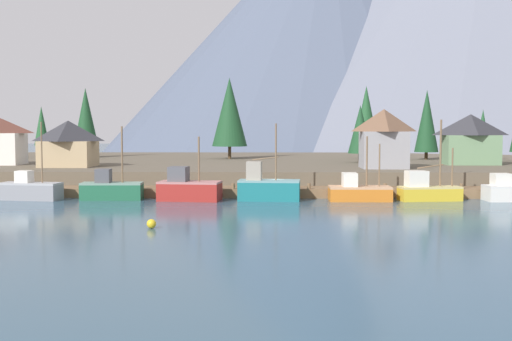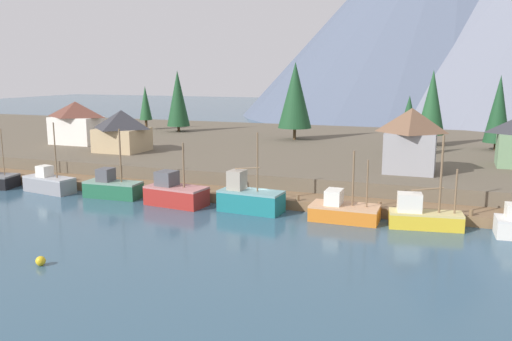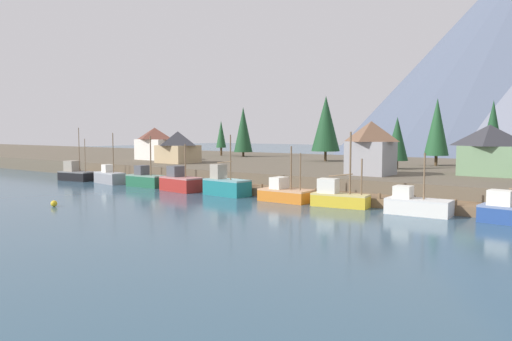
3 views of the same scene
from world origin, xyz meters
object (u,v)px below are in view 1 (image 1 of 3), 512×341
(fishing_boat_teal, at_px, (267,188))
(house_tan, at_px, (68,143))
(house_green, at_px, (470,139))
(conifer_far_left, at_px, (360,129))
(conifer_near_right, at_px, (427,121))
(fishing_boat_yellow, at_px, (427,190))
(fishing_boat_red, at_px, (188,189))
(channel_buoy, at_px, (151,224))
(fishing_boat_green, at_px, (111,189))
(conifer_back_right, at_px, (366,117))
(conifer_centre, at_px, (483,131))
(conifer_mid_left, at_px, (42,126))
(house_grey, at_px, (384,138))
(fishing_boat_grey, at_px, (30,190))
(conifer_back_left, at_px, (86,119))
(fishing_boat_orange, at_px, (359,191))
(conifer_mid_right, at_px, (230,112))

(fishing_boat_teal, distance_m, house_tan, 30.03)
(house_green, bearing_deg, conifer_far_left, 164.16)
(conifer_near_right, bearing_deg, fishing_boat_yellow, -102.78)
(fishing_boat_red, distance_m, channel_buoy, 18.89)
(fishing_boat_green, bearing_deg, house_tan, 118.05)
(fishing_boat_teal, height_order, conifer_back_right, conifer_back_right)
(house_green, bearing_deg, conifer_centre, 62.67)
(conifer_mid_left, distance_m, conifer_centre, 69.73)
(house_green, bearing_deg, house_grey, -147.70)
(fishing_boat_teal, xyz_separation_m, conifer_back_right, (15.23, 36.75, 7.75))
(fishing_boat_grey, relative_size, conifer_mid_left, 0.96)
(fishing_boat_grey, height_order, house_tan, house_tan)
(fishing_boat_grey, xyz_separation_m, fishing_boat_green, (8.36, 0.31, 0.06))
(conifer_back_right, xyz_separation_m, conifer_far_left, (-2.40, -11.29, -1.89))
(house_green, height_order, conifer_far_left, conifer_far_left)
(fishing_boat_teal, relative_size, house_green, 1.08)
(fishing_boat_red, xyz_separation_m, conifer_centre, (39.19, 29.70, 5.65))
(conifer_back_left, height_order, conifer_back_right, conifer_back_right)
(fishing_boat_yellow, bearing_deg, conifer_back_right, 83.26)
(conifer_back_right, height_order, channel_buoy, conifer_back_right)
(fishing_boat_teal, xyz_separation_m, fishing_boat_orange, (9.34, 0.01, -0.37))
(house_tan, height_order, conifer_centre, conifer_centre)
(house_green, bearing_deg, house_tan, -173.70)
(fishing_boat_grey, xyz_separation_m, conifer_mid_right, (18.46, 36.76, 8.76))
(fishing_boat_yellow, height_order, conifer_back_right, conifer_back_right)
(fishing_boat_teal, height_order, fishing_boat_orange, fishing_boat_teal)
(fishing_boat_grey, height_order, fishing_boat_green, fishing_boat_grey)
(fishing_boat_grey, relative_size, fishing_boat_red, 1.23)
(house_tan, xyz_separation_m, conifer_back_right, (40.49, 21.05, 3.57))
(conifer_back_left, bearing_deg, conifer_near_right, -5.73)
(fishing_boat_yellow, distance_m, house_green, 24.38)
(house_tan, relative_size, channel_buoy, 9.48)
(conifer_far_left, bearing_deg, conifer_back_left, 160.41)
(conifer_near_right, distance_m, conifer_far_left, 15.13)
(fishing_boat_red, bearing_deg, fishing_boat_teal, 8.85)
(conifer_mid_left, bearing_deg, house_tan, -64.69)
(fishing_boat_green, relative_size, conifer_mid_right, 0.60)
(fishing_boat_green, height_order, fishing_boat_red, fishing_boat_green)
(house_grey, height_order, house_green, house_grey)
(conifer_mid_left, xyz_separation_m, conifer_back_right, (52.80, -4.96, 1.45))
(fishing_boat_teal, relative_size, conifer_near_right, 0.74)
(fishing_boat_red, bearing_deg, conifer_mid_right, 93.87)
(conifer_back_left, bearing_deg, conifer_centre, -10.45)
(conifer_centre, bearing_deg, conifer_mid_left, 169.85)
(fishing_boat_yellow, relative_size, conifer_back_left, 0.73)
(fishing_boat_teal, xyz_separation_m, conifer_near_right, (24.31, 35.23, 7.08))
(fishing_boat_grey, xyz_separation_m, channel_buoy, (16.01, -19.12, -0.70))
(fishing_boat_teal, height_order, conifer_near_right, conifer_near_right)
(fishing_boat_green, relative_size, conifer_near_right, 0.71)
(house_green, height_order, conifer_near_right, conifer_near_right)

